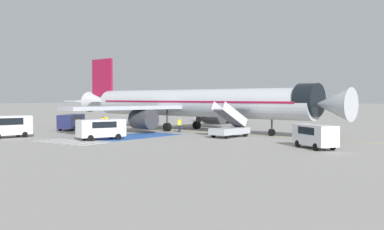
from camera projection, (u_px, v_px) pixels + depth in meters
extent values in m
plane|color=gray|center=(183.00, 130.00, 60.27)|extent=(600.00, 600.00, 0.00)
cube|color=gold|center=(192.00, 131.00, 59.65)|extent=(79.14, 7.80, 0.01)
cube|color=#2856A8|center=(134.00, 136.00, 50.92)|extent=(5.56, 11.38, 0.01)
cube|color=silver|center=(47.00, 140.00, 46.67)|extent=(0.44, 3.60, 0.01)
cube|color=silver|center=(55.00, 141.00, 45.95)|extent=(0.44, 3.60, 0.01)
cube|color=silver|center=(62.00, 141.00, 45.23)|extent=(0.44, 3.60, 0.01)
cube|color=silver|center=(69.00, 142.00, 44.51)|extent=(0.44, 3.60, 0.01)
cube|color=silver|center=(77.00, 143.00, 43.79)|extent=(0.44, 3.60, 0.01)
cube|color=silver|center=(85.00, 143.00, 43.07)|extent=(0.44, 3.60, 0.01)
cube|color=silver|center=(94.00, 144.00, 42.35)|extent=(0.44, 3.60, 0.01)
cylinder|color=#B7BCC4|center=(192.00, 103.00, 59.50)|extent=(35.67, 6.98, 3.60)
cone|color=#B7BCC4|center=(333.00, 104.00, 46.22)|extent=(4.28, 3.89, 3.53)
cone|color=#B7BCC4|center=(99.00, 102.00, 73.27)|extent=(5.70, 3.95, 3.45)
cylinder|color=black|center=(309.00, 100.00, 48.02)|extent=(2.50, 3.82, 3.63)
cube|color=maroon|center=(192.00, 102.00, 59.50)|extent=(32.85, 6.78, 0.24)
cube|color=#B7BCC4|center=(213.00, 106.00, 67.94)|extent=(5.02, 16.23, 0.44)
cylinder|color=#38383D|center=(215.00, 116.00, 65.88)|extent=(3.32, 2.67, 2.39)
cube|color=#B7BCC4|center=(126.00, 108.00, 55.55)|extent=(7.94, 16.62, 0.44)
cylinder|color=#38383D|center=(144.00, 119.00, 55.64)|extent=(3.32, 2.67, 2.39)
cube|color=maroon|center=(102.00, 78.00, 72.58)|extent=(5.05, 0.84, 6.04)
cube|color=#B7BCC4|center=(121.00, 101.00, 74.88)|extent=(3.77, 6.04, 0.24)
cube|color=#B7BCC4|center=(86.00, 101.00, 69.83)|extent=(3.77, 6.04, 0.24)
cylinder|color=#38383D|center=(272.00, 120.00, 51.21)|extent=(0.20, 0.20, 2.91)
cylinder|color=black|center=(272.00, 132.00, 51.26)|extent=(0.86, 0.36, 0.84)
cylinder|color=#38383D|center=(197.00, 116.00, 62.85)|extent=(0.24, 0.24, 2.60)
cylinder|color=black|center=(197.00, 125.00, 62.90)|extent=(1.15, 0.70, 1.10)
cylinder|color=#38383D|center=(167.00, 117.00, 58.57)|extent=(0.24, 0.24, 2.60)
cylinder|color=black|center=(167.00, 127.00, 58.62)|extent=(1.15, 0.70, 1.10)
cube|color=#ADB2BA|center=(230.00, 131.00, 49.80)|extent=(2.65, 4.99, 0.70)
cylinder|color=black|center=(232.00, 133.00, 51.68)|extent=(0.29, 0.72, 0.70)
cylinder|color=black|center=(245.00, 134.00, 50.42)|extent=(0.29, 0.72, 0.70)
cylinder|color=black|center=(214.00, 135.00, 49.20)|extent=(0.29, 0.72, 0.70)
cylinder|color=black|center=(227.00, 136.00, 47.94)|extent=(0.29, 0.72, 0.70)
cube|color=#4C4C51|center=(230.00, 119.00, 49.75)|extent=(1.82, 4.27, 2.18)
cube|color=#4C4C51|center=(242.00, 109.00, 51.39)|extent=(1.75, 1.25, 0.12)
cube|color=silver|center=(224.00, 114.00, 50.25)|extent=(0.49, 4.49, 2.89)
cube|color=silver|center=(235.00, 115.00, 49.21)|extent=(0.49, 4.49, 2.89)
cube|color=#38383D|center=(220.00, 118.00, 80.21)|extent=(9.04, 3.72, 0.60)
cube|color=silver|center=(203.00, 114.00, 83.22)|extent=(2.27, 2.63, 1.60)
cube|color=black|center=(199.00, 113.00, 83.90)|extent=(0.32, 1.99, 0.70)
cylinder|color=#B7BCC4|center=(222.00, 110.00, 79.88)|extent=(6.30, 3.07, 2.23)
cylinder|color=gold|center=(222.00, 110.00, 79.88)|extent=(0.67, 2.30, 2.27)
cylinder|color=black|center=(200.00, 119.00, 82.14)|extent=(0.99, 0.41, 0.96)
cylinder|color=black|center=(208.00, 119.00, 83.82)|extent=(0.99, 0.41, 0.96)
cylinder|color=black|center=(217.00, 120.00, 79.04)|extent=(0.99, 0.41, 0.96)
cylinder|color=black|center=(226.00, 119.00, 80.71)|extent=(0.99, 0.41, 0.96)
cylinder|color=black|center=(228.00, 120.00, 77.31)|extent=(0.99, 0.41, 0.96)
cylinder|color=black|center=(237.00, 120.00, 78.99)|extent=(0.99, 0.41, 0.96)
cube|color=silver|center=(101.00, 128.00, 46.83)|extent=(3.62, 5.22, 1.79)
cube|color=black|center=(101.00, 124.00, 46.82)|extent=(2.88, 3.21, 0.65)
cylinder|color=black|center=(90.00, 138.00, 45.28)|extent=(0.42, 0.67, 0.64)
cylinder|color=black|center=(84.00, 137.00, 46.87)|extent=(0.42, 0.67, 0.64)
cylinder|color=black|center=(118.00, 137.00, 46.87)|extent=(0.42, 0.67, 0.64)
cylinder|color=black|center=(111.00, 135.00, 48.46)|extent=(0.42, 0.67, 0.64)
cube|color=silver|center=(315.00, 135.00, 38.54)|extent=(4.68, 4.01, 1.74)
cube|color=black|center=(315.00, 130.00, 38.53)|extent=(3.05, 2.89, 0.63)
cylinder|color=black|center=(298.00, 144.00, 39.63)|extent=(0.64, 0.53, 0.64)
cylinder|color=black|center=(314.00, 143.00, 40.14)|extent=(0.64, 0.53, 0.64)
cylinder|color=black|center=(316.00, 147.00, 37.00)|extent=(0.64, 0.53, 0.64)
cylinder|color=black|center=(333.00, 146.00, 37.52)|extent=(0.64, 0.53, 0.64)
cube|color=#1E234C|center=(71.00, 121.00, 60.94)|extent=(4.54, 5.70, 1.79)
cube|color=black|center=(71.00, 118.00, 60.92)|extent=(3.27, 3.61, 0.64)
cylinder|color=black|center=(69.00, 127.00, 62.75)|extent=(0.51, 0.65, 0.64)
cylinder|color=black|center=(82.00, 127.00, 62.59)|extent=(0.51, 0.65, 0.64)
cylinder|color=black|center=(60.00, 128.00, 59.36)|extent=(0.51, 0.65, 0.64)
cylinder|color=black|center=(73.00, 129.00, 59.20)|extent=(0.51, 0.65, 0.64)
cube|color=silver|center=(8.00, 125.00, 49.20)|extent=(2.91, 5.01, 2.09)
cube|color=black|center=(8.00, 121.00, 49.19)|extent=(2.55, 2.93, 0.75)
cylinder|color=black|center=(18.00, 134.00, 50.94)|extent=(0.31, 0.67, 0.64)
cylinder|color=black|center=(25.00, 135.00, 49.53)|extent=(0.31, 0.67, 0.64)
cylinder|color=#191E38|center=(104.00, 126.00, 62.74)|extent=(0.14, 0.14, 0.88)
cylinder|color=#191E38|center=(102.00, 126.00, 62.74)|extent=(0.14, 0.14, 0.88)
cube|color=yellow|center=(103.00, 120.00, 62.71)|extent=(0.47, 0.43, 0.70)
cube|color=silver|center=(103.00, 120.00, 62.71)|extent=(0.48, 0.45, 0.06)
sphere|color=brown|center=(103.00, 117.00, 62.69)|extent=(0.24, 0.24, 0.24)
cylinder|color=#191E38|center=(179.00, 129.00, 57.16)|extent=(0.14, 0.14, 0.88)
cylinder|color=#191E38|center=(180.00, 129.00, 57.15)|extent=(0.14, 0.14, 0.88)
cube|color=yellow|center=(180.00, 123.00, 57.13)|extent=(0.47, 0.42, 0.70)
cube|color=silver|center=(180.00, 123.00, 57.13)|extent=(0.48, 0.43, 0.06)
sphere|color=tan|center=(180.00, 119.00, 57.11)|extent=(0.24, 0.24, 0.24)
cylinder|color=#2D2D33|center=(106.00, 125.00, 64.44)|extent=(0.14, 0.14, 0.90)
cylinder|color=#2D2D33|center=(107.00, 125.00, 64.45)|extent=(0.14, 0.14, 0.90)
cube|color=yellow|center=(106.00, 120.00, 64.41)|extent=(0.46, 0.44, 0.71)
cube|color=silver|center=(106.00, 120.00, 64.41)|extent=(0.48, 0.45, 0.06)
sphere|color=#9E704C|center=(106.00, 116.00, 64.40)|extent=(0.24, 0.24, 0.24)
cone|color=orange|center=(57.00, 126.00, 65.80)|extent=(0.48, 0.48, 0.53)
cylinder|color=white|center=(57.00, 126.00, 65.80)|extent=(0.26, 0.26, 0.06)
cone|color=orange|center=(313.00, 137.00, 45.91)|extent=(0.63, 0.63, 0.70)
cylinder|color=white|center=(313.00, 137.00, 45.91)|extent=(0.35, 0.35, 0.08)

